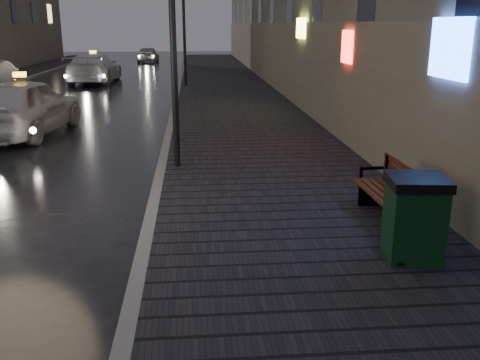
# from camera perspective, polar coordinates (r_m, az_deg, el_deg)

# --- Properties ---
(sidewalk) EXTENTS (4.60, 58.00, 0.15)m
(sidewalk) POSITION_cam_1_polar(r_m,az_deg,el_deg) (26.68, -1.36, 9.71)
(sidewalk) COLOR black
(sidewalk) RESTS_ON ground
(curb) EXTENTS (0.20, 58.00, 0.15)m
(curb) POSITION_cam_1_polar(r_m,az_deg,el_deg) (26.63, -6.59, 9.60)
(curb) COLOR slate
(curb) RESTS_ON ground
(lamp_near) EXTENTS (0.36, 0.36, 5.28)m
(lamp_near) POSITION_cam_1_polar(r_m,az_deg,el_deg) (11.46, -7.27, 17.89)
(lamp_near) COLOR black
(lamp_near) RESTS_ON sidewalk
(lamp_far) EXTENTS (0.36, 0.36, 5.28)m
(lamp_far) POSITION_cam_1_polar(r_m,az_deg,el_deg) (27.45, -6.02, 16.96)
(lamp_far) COLOR black
(lamp_far) RESTS_ON sidewalk
(bench) EXTENTS (0.65, 1.78, 0.91)m
(bench) POSITION_cam_1_polar(r_m,az_deg,el_deg) (8.71, 16.13, -1.36)
(bench) COLOR black
(bench) RESTS_ON sidewalk
(trash_bin) EXTENTS (0.82, 0.82, 1.12)m
(trash_bin) POSITION_cam_1_polar(r_m,az_deg,el_deg) (7.37, 18.10, -3.79)
(trash_bin) COLOR black
(trash_bin) RESTS_ON sidewalk
(taxi_near) EXTENTS (2.63, 5.18, 1.69)m
(taxi_near) POSITION_cam_1_polar(r_m,az_deg,el_deg) (16.85, -22.13, 7.28)
(taxi_near) COLOR #B9B8BE
(taxi_near) RESTS_ON ground
(taxi_mid) EXTENTS (2.49, 5.61, 1.60)m
(taxi_mid) POSITION_cam_1_polar(r_m,az_deg,el_deg) (31.13, -15.30, 11.45)
(taxi_mid) COLOR silver
(taxi_mid) RESTS_ON ground
(car_far) EXTENTS (1.74, 3.88, 1.30)m
(car_far) POSITION_cam_1_polar(r_m,az_deg,el_deg) (47.01, -9.79, 13.06)
(car_far) COLOR #9899A0
(car_far) RESTS_ON ground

